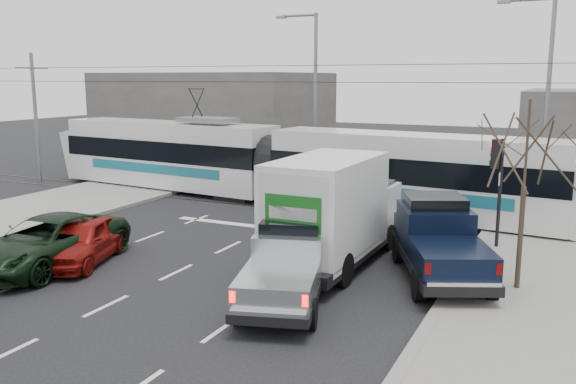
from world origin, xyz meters
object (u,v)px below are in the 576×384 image
at_px(traffic_signal, 497,169).
at_px(red_car, 83,240).
at_px(tram, 275,163).
at_px(silver_pickup, 288,261).
at_px(bare_tree, 526,153).
at_px(street_lamp_far, 312,89).
at_px(navy_pickup, 438,239).
at_px(green_car, 47,242).
at_px(street_lamp_near, 543,91).
at_px(box_truck, 334,211).

height_order(traffic_signal, red_car, traffic_signal).
xyz_separation_m(tram, silver_pickup, (5.85, -10.96, -0.86)).
height_order(bare_tree, street_lamp_far, street_lamp_far).
xyz_separation_m(navy_pickup, green_car, (-10.93, -4.19, -0.35)).
bearing_deg(red_car, tram, 66.04).
distance_m(bare_tree, street_lamp_near, 11.58).
relative_size(box_truck, navy_pickup, 1.20).
xyz_separation_m(street_lamp_far, green_car, (-1.38, -17.19, -4.35)).
height_order(street_lamp_far, box_truck, street_lamp_far).
bearing_deg(street_lamp_far, red_car, -92.57).
relative_size(silver_pickup, box_truck, 0.83).
distance_m(traffic_signal, street_lamp_near, 7.91).
bearing_deg(navy_pickup, tram, 115.94).
relative_size(traffic_signal, street_lamp_far, 0.40).
xyz_separation_m(bare_tree, green_car, (-13.17, -3.69, -3.03)).
xyz_separation_m(tram, green_car, (-1.88, -11.79, -1.06)).
distance_m(box_truck, navy_pickup, 3.20).
height_order(street_lamp_near, silver_pickup, street_lamp_near).
bearing_deg(silver_pickup, red_car, 163.64).
xyz_separation_m(traffic_signal, street_lamp_near, (0.84, 7.50, 2.37)).
bearing_deg(street_lamp_near, traffic_signal, -96.41).
distance_m(bare_tree, traffic_signal, 4.28).
relative_size(green_car, red_car, 1.33).
bearing_deg(red_car, bare_tree, -4.62).
xyz_separation_m(tram, box_truck, (5.91, -7.82, -0.15)).
bearing_deg(tram, box_truck, -47.30).
xyz_separation_m(bare_tree, street_lamp_near, (-0.29, 11.50, 1.32)).
bearing_deg(street_lamp_far, navy_pickup, -53.72).
xyz_separation_m(navy_pickup, red_car, (-10.28, -3.37, -0.41)).
distance_m(tram, green_car, 11.99).
height_order(box_truck, green_car, box_truck).
bearing_deg(green_car, tram, 76.88).
bearing_deg(red_car, silver_pickup, -17.45).
bearing_deg(bare_tree, street_lamp_far, 131.12).
distance_m(traffic_signal, red_car, 13.46).
relative_size(street_lamp_near, street_lamp_far, 1.00).
distance_m(traffic_signal, street_lamp_far, 14.47).
height_order(traffic_signal, green_car, traffic_signal).
height_order(bare_tree, traffic_signal, bare_tree).
bearing_deg(silver_pickup, navy_pickup, 29.90).
height_order(street_lamp_near, street_lamp_far, same).
bearing_deg(street_lamp_far, tram, -84.75).
bearing_deg(red_car, box_truck, 6.24).
relative_size(bare_tree, navy_pickup, 0.88).
bearing_deg(green_car, navy_pickup, 16.91).
bearing_deg(silver_pickup, traffic_signal, 41.37).
bearing_deg(box_truck, street_lamp_near, 66.52).
relative_size(bare_tree, tram, 0.20).
bearing_deg(tram, navy_pickup, -34.39).
height_order(silver_pickup, red_car, silver_pickup).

